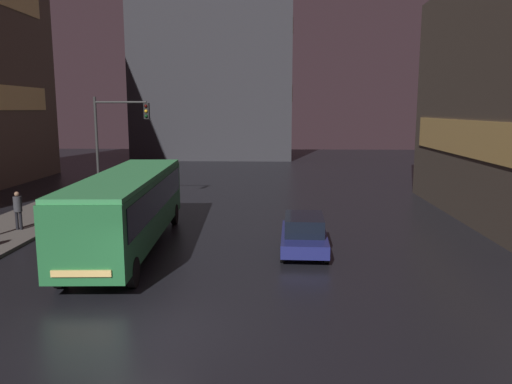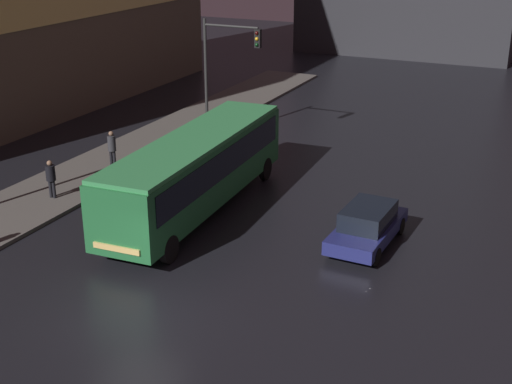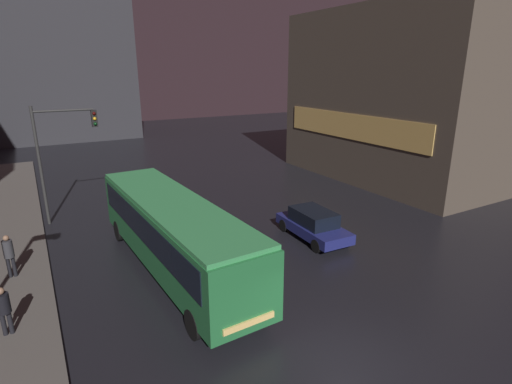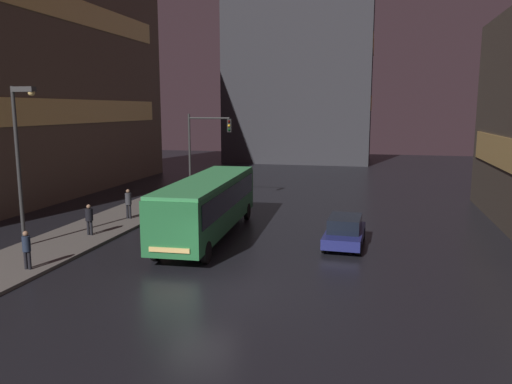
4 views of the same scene
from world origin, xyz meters
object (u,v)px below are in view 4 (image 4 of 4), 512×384
at_px(pedestrian_far, 89,217).
at_px(traffic_light_main, 204,144).
at_px(car_taxi, 345,231).
at_px(bus_near, 208,201).
at_px(pedestrian_near, 128,201).
at_px(street_lamp_sidewalk, 21,142).
at_px(pedestrian_mid, 27,247).

relative_size(pedestrian_far, traffic_light_main, 0.26).
relative_size(car_taxi, pedestrian_far, 2.65).
distance_m(bus_near, pedestrian_near, 6.49).
distance_m(traffic_light_main, street_lamp_sidewalk, 13.70).
bearing_deg(street_lamp_sidewalk, car_taxi, 15.61).
bearing_deg(traffic_light_main, car_taxi, -40.25).
bearing_deg(pedestrian_far, traffic_light_main, 57.24).
bearing_deg(pedestrian_far, car_taxi, -10.99).
bearing_deg(pedestrian_near, pedestrian_far, 34.21).
distance_m(pedestrian_far, traffic_light_main, 11.11).
bearing_deg(street_lamp_sidewalk, traffic_light_main, 70.84).
distance_m(bus_near, pedestrian_mid, 9.15).
bearing_deg(pedestrian_far, street_lamp_sidewalk, -140.15).
distance_m(car_taxi, pedestrian_far, 13.25).
xyz_separation_m(traffic_light_main, street_lamp_sidewalk, (-4.49, -12.92, 0.88)).
bearing_deg(pedestrian_mid, street_lamp_sidewalk, -91.47).
distance_m(pedestrian_mid, traffic_light_main, 16.44).
xyz_separation_m(bus_near, pedestrian_far, (-6.03, -1.65, -0.80)).
height_order(car_taxi, street_lamp_sidewalk, street_lamp_sidewalk).
bearing_deg(pedestrian_near, bus_near, 102.48).
bearing_deg(bus_near, pedestrian_near, -25.74).
xyz_separation_m(bus_near, street_lamp_sidewalk, (-7.72, -4.29, 3.26)).
relative_size(car_taxi, traffic_light_main, 0.68).
distance_m(pedestrian_near, pedestrian_mid, 9.87).
xyz_separation_m(pedestrian_near, pedestrian_far, (-0.08, -4.16, -0.09)).
distance_m(car_taxi, street_lamp_sidewalk, 16.04).
bearing_deg(traffic_light_main, pedestrian_mid, -97.73).
xyz_separation_m(pedestrian_mid, traffic_light_main, (2.17, 15.97, 3.22)).
distance_m(bus_near, street_lamp_sidewalk, 9.41).
xyz_separation_m(bus_near, pedestrian_mid, (-5.40, -7.35, -0.84)).
relative_size(pedestrian_near, street_lamp_sidewalk, 0.24).
height_order(bus_near, pedestrian_far, bus_near).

